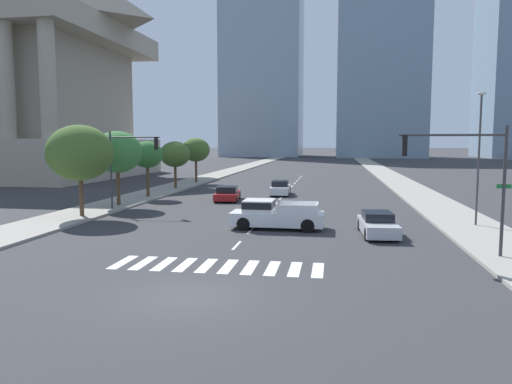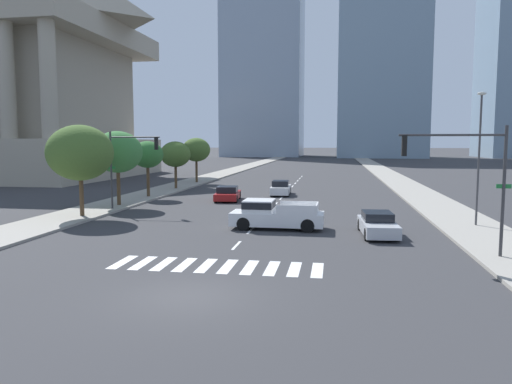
% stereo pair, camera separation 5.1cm
% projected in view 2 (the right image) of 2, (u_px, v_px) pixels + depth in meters
% --- Properties ---
extents(ground_plane, '(800.00, 800.00, 0.00)m').
position_uv_depth(ground_plane, '(188.00, 296.00, 15.85)').
color(ground_plane, '#333335').
extents(sidewalk_east, '(4.00, 260.00, 0.15)m').
position_uv_depth(sidewalk_east, '(424.00, 198.00, 43.32)').
color(sidewalk_east, gray).
rests_on(sidewalk_east, ground).
extents(sidewalk_west, '(4.00, 260.00, 0.15)m').
position_uv_depth(sidewalk_west, '(154.00, 193.00, 47.30)').
color(sidewalk_west, gray).
rests_on(sidewalk_west, ground).
extents(crosswalk_near, '(8.55, 2.29, 0.01)m').
position_uv_depth(crosswalk_near, '(217.00, 266.00, 19.73)').
color(crosswalk_near, silver).
rests_on(crosswalk_near, ground).
extents(lane_divider_center, '(0.14, 50.00, 0.01)m').
position_uv_depth(lane_divider_center, '(285.00, 194.00, 47.23)').
color(lane_divider_center, silver).
rests_on(lane_divider_center, ground).
extents(pickup_truck, '(5.35, 2.11, 1.67)m').
position_uv_depth(pickup_truck, '(273.00, 215.00, 28.15)').
color(pickup_truck, silver).
rests_on(pickup_truck, ground).
extents(sedan_red_0, '(2.29, 4.46, 1.24)m').
position_uv_depth(sedan_red_0, '(228.00, 194.00, 41.67)').
color(sedan_red_0, maroon).
rests_on(sedan_red_0, ground).
extents(sedan_silver_1, '(1.99, 4.50, 1.24)m').
position_uv_depth(sedan_silver_1, '(378.00, 225.00, 26.20)').
color(sedan_silver_1, '#B7BABF').
rests_on(sedan_silver_1, ground).
extents(sedan_white_2, '(1.89, 4.45, 1.38)m').
position_uv_depth(sedan_white_2, '(281.00, 188.00, 46.06)').
color(sedan_white_2, silver).
rests_on(sedan_white_2, ground).
extents(traffic_signal_near, '(4.65, 0.28, 5.55)m').
position_uv_depth(traffic_signal_near, '(463.00, 166.00, 20.66)').
color(traffic_signal_near, '#333335').
rests_on(traffic_signal_near, sidewalk_east).
extents(traffic_signal_far, '(4.03, 0.28, 5.60)m').
position_uv_depth(traffic_signal_far, '(129.00, 156.00, 35.11)').
color(traffic_signal_far, '#333335').
rests_on(traffic_signal_far, sidewalk_west).
extents(street_lamp_east, '(0.50, 0.24, 7.71)m').
position_uv_depth(street_lamp_east, '(479.00, 149.00, 28.12)').
color(street_lamp_east, '#3F3F42').
rests_on(street_lamp_east, sidewalk_east).
extents(street_tree_nearest, '(4.29, 4.29, 5.98)m').
position_uv_depth(street_tree_nearest, '(80.00, 153.00, 31.82)').
color(street_tree_nearest, '#4C3823').
rests_on(street_tree_nearest, sidewalk_west).
extents(street_tree_second, '(3.76, 3.76, 5.69)m').
position_uv_depth(street_tree_second, '(118.00, 152.00, 37.33)').
color(street_tree_second, '#4C3823').
rests_on(street_tree_second, sidewalk_west).
extents(street_tree_third, '(2.80, 2.80, 4.93)m').
position_uv_depth(street_tree_third, '(148.00, 155.00, 43.32)').
color(street_tree_third, '#4C3823').
rests_on(street_tree_third, sidewalk_west).
extents(street_tree_fourth, '(3.15, 3.15, 4.91)m').
position_uv_depth(street_tree_fourth, '(175.00, 154.00, 50.91)').
color(street_tree_fourth, '#4C3823').
rests_on(street_tree_fourth, sidewalk_west).
extents(street_tree_fifth, '(3.36, 3.36, 5.34)m').
position_uv_depth(street_tree_fifth, '(196.00, 150.00, 58.58)').
color(street_tree_fifth, '#4C3823').
rests_on(street_tree_fifth, sidewalk_west).
extents(war_memorial, '(30.34, 30.34, 34.82)m').
position_uv_depth(war_memorial, '(19.00, 50.00, 68.50)').
color(war_memorial, '#A89E89').
rests_on(war_memorial, ground).
extents(office_tower_left_skyline, '(26.31, 26.31, 83.28)m').
position_uv_depth(office_tower_left_skyline, '(264.00, 36.00, 167.03)').
color(office_tower_left_skyline, '#8C9EB2').
rests_on(office_tower_left_skyline, ground).
extents(office_tower_center_skyline, '(27.19, 22.95, 74.26)m').
position_uv_depth(office_tower_center_skyline, '(382.00, 41.00, 153.64)').
color(office_tower_center_skyline, '#7A93A8').
rests_on(office_tower_center_skyline, ground).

